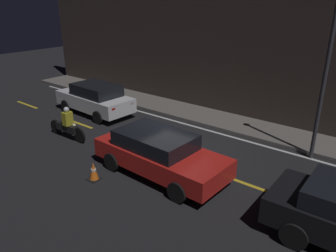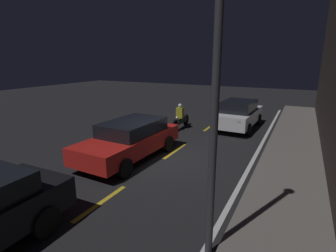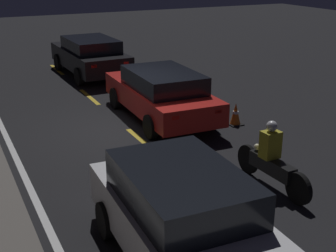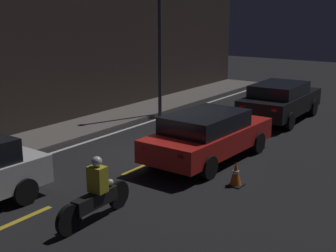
{
  "view_description": "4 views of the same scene",
  "coord_description": "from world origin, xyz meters",
  "px_view_note": "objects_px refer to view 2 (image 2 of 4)",
  "views": [
    {
      "loc": [
        6.64,
        -8.49,
        5.48
      ],
      "look_at": [
        -0.46,
        0.38,
        0.99
      ],
      "focal_mm": 35.0,
      "sensor_mm": 36.0,
      "label": 1
    },
    {
      "loc": [
        8.2,
        4.42,
        3.68
      ],
      "look_at": [
        -0.92,
        -0.29,
        1.05
      ],
      "focal_mm": 28.0,
      "sensor_mm": 36.0,
      "label": 2
    },
    {
      "loc": [
        -11.1,
        4.26,
        4.34
      ],
      "look_at": [
        -2.01,
        -0.21,
        0.71
      ],
      "focal_mm": 50.0,
      "sensor_mm": 36.0,
      "label": 3
    },
    {
      "loc": [
        -10.94,
        -7.72,
        4.33
      ],
      "look_at": [
        -0.26,
        -0.26,
        1.02
      ],
      "focal_mm": 50.0,
      "sensor_mm": 36.0,
      "label": 4
    }
  ],
  "objects_px": {
    "sedan_white": "(239,114)",
    "street_lamp": "(216,87)",
    "motorcycle": "(181,118)",
    "traffic_cone_near": "(119,135)",
    "taxi_red": "(130,139)"
  },
  "relations": [
    {
      "from": "sedan_white",
      "to": "traffic_cone_near",
      "type": "distance_m",
      "value": 6.57
    },
    {
      "from": "motorcycle",
      "to": "street_lamp",
      "type": "relative_size",
      "value": 0.38
    },
    {
      "from": "taxi_red",
      "to": "street_lamp",
      "type": "xyz_separation_m",
      "value": [
        3.59,
        4.33,
        2.47
      ]
    },
    {
      "from": "traffic_cone_near",
      "to": "taxi_red",
      "type": "bearing_deg",
      "value": 49.28
    },
    {
      "from": "motorcycle",
      "to": "taxi_red",
      "type": "bearing_deg",
      "value": -0.18
    },
    {
      "from": "taxi_red",
      "to": "motorcycle",
      "type": "bearing_deg",
      "value": -176.56
    },
    {
      "from": "sedan_white",
      "to": "traffic_cone_near",
      "type": "relative_size",
      "value": 6.92
    },
    {
      "from": "motorcycle",
      "to": "sedan_white",
      "type": "bearing_deg",
      "value": 117.15
    },
    {
      "from": "sedan_white",
      "to": "street_lamp",
      "type": "bearing_deg",
      "value": -168.09
    },
    {
      "from": "motorcycle",
      "to": "traffic_cone_near",
      "type": "height_order",
      "value": "motorcycle"
    },
    {
      "from": "sedan_white",
      "to": "taxi_red",
      "type": "bearing_deg",
      "value": 159.8
    },
    {
      "from": "taxi_red",
      "to": "sedan_white",
      "type": "bearing_deg",
      "value": 159.47
    },
    {
      "from": "traffic_cone_near",
      "to": "sedan_white",
      "type": "bearing_deg",
      "value": 139.61
    },
    {
      "from": "motorcycle",
      "to": "street_lamp",
      "type": "bearing_deg",
      "value": 26.14
    },
    {
      "from": "taxi_red",
      "to": "motorcycle",
      "type": "xyz_separation_m",
      "value": [
        -4.85,
        -0.13,
        -0.2
      ]
    }
  ]
}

